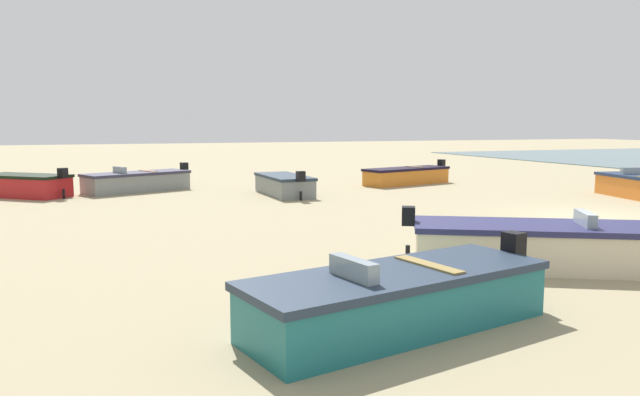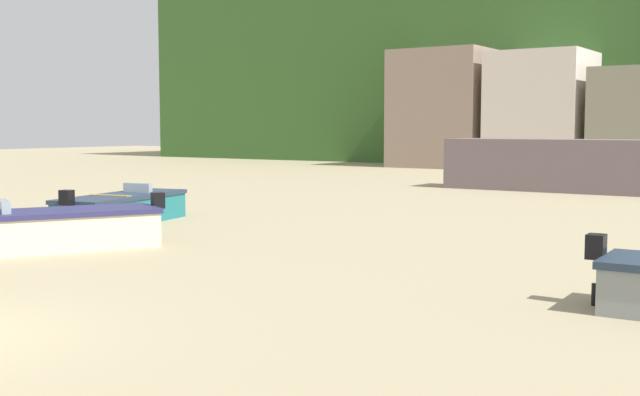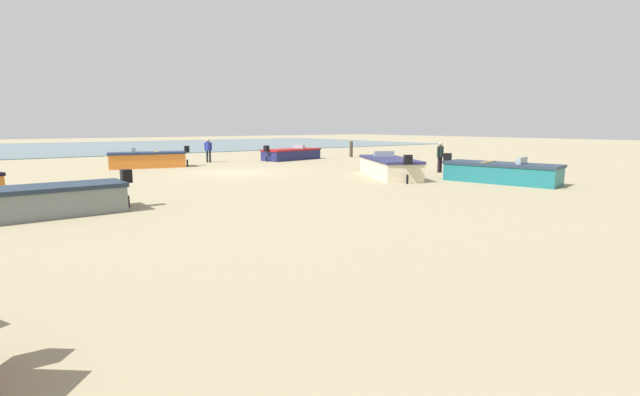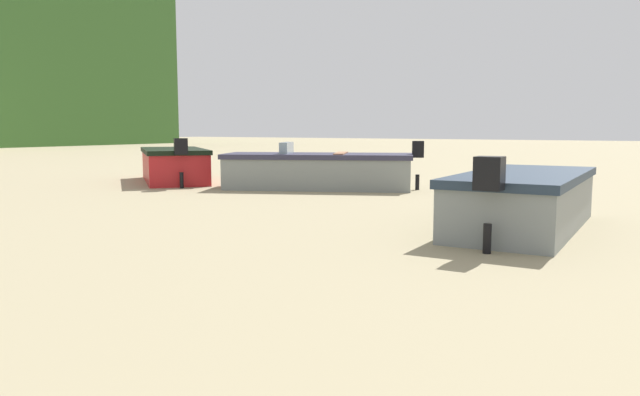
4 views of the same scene
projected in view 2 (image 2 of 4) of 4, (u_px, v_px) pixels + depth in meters
harbor_pier at (608, 167)px, 34.45m from camera, size 14.43×2.40×2.33m
townhouse_left at (447, 109)px, 57.02m from camera, size 6.66×6.43×8.29m
townhouse_centre_left at (542, 111)px, 53.07m from camera, size 6.11×6.15×7.81m
boat_teal_0 at (122, 209)px, 23.68m from camera, size 2.63×5.14×1.20m
boat_cream_3 at (45, 230)px, 18.65m from camera, size 4.00×5.40×1.25m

